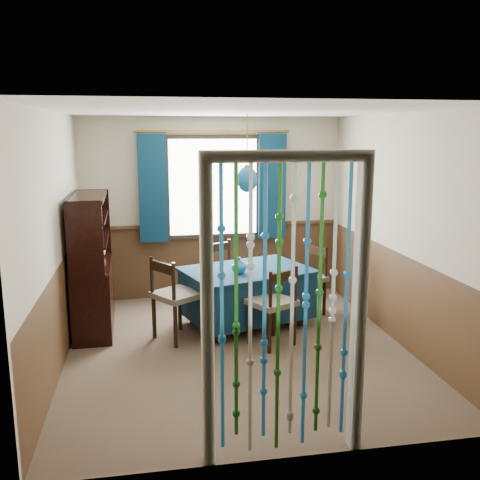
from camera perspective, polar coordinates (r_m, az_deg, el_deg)
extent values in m
plane|color=brown|center=(5.88, -0.28, -11.51)|extent=(4.00, 4.00, 0.00)
plane|color=silver|center=(5.42, -0.31, 13.63)|extent=(4.00, 4.00, 0.00)
plane|color=#BEB49C|center=(7.47, -2.91, 3.40)|extent=(3.60, 0.00, 3.60)
plane|color=#BEB49C|center=(3.61, 5.13, -5.38)|extent=(3.60, 0.00, 3.60)
plane|color=#BEB49C|center=(5.51, -19.08, -0.11)|extent=(0.00, 4.00, 4.00)
plane|color=#BEB49C|center=(6.08, 16.67, 1.08)|extent=(0.00, 4.00, 4.00)
plane|color=#472F1B|center=(7.59, -2.84, -2.23)|extent=(3.60, 0.00, 3.60)
plane|color=#472F1B|center=(3.91, 4.87, -15.90)|extent=(3.60, 0.00, 3.60)
plane|color=#472F1B|center=(5.69, -18.44, -7.52)|extent=(0.00, 4.00, 4.00)
plane|color=#472F1B|center=(6.24, 16.16, -5.71)|extent=(0.00, 4.00, 4.00)
cube|color=black|center=(7.38, -2.88, 5.65)|extent=(1.32, 0.12, 1.42)
cube|color=#0C283F|center=(6.45, 0.72, -5.71)|extent=(1.61, 1.33, 0.54)
cube|color=#0C283F|center=(6.37, 0.73, -3.25)|extent=(1.69, 1.40, 0.03)
cylinder|color=black|center=(6.02, -2.46, -10.23)|extent=(0.07, 0.07, 0.14)
cylinder|color=black|center=(6.56, 6.55, -8.46)|extent=(0.07, 0.07, 0.14)
cylinder|color=black|center=(6.61, -5.07, -8.27)|extent=(0.07, 0.07, 0.14)
cylinder|color=black|center=(7.10, 3.39, -6.83)|extent=(0.07, 0.07, 0.14)
cylinder|color=black|center=(5.70, 3.15, -9.85)|extent=(0.04, 0.04, 0.45)
cylinder|color=black|center=(5.93, 5.81, -9.04)|extent=(0.04, 0.04, 0.45)
cylinder|color=black|center=(5.94, 0.96, -8.93)|extent=(0.04, 0.04, 0.45)
cylinder|color=black|center=(6.16, 3.60, -8.19)|extent=(0.04, 0.04, 0.45)
cube|color=#5B5549|center=(5.84, 3.41, -6.64)|extent=(0.59, 0.58, 0.06)
cube|color=black|center=(5.62, 4.67, -3.87)|extent=(0.36, 0.21, 0.10)
cylinder|color=black|center=(5.54, 3.27, -5.58)|extent=(0.04, 0.04, 0.44)
cylinder|color=black|center=(5.78, 5.97, -4.91)|extent=(0.04, 0.04, 0.44)
cylinder|color=black|center=(7.22, -1.11, -5.18)|extent=(0.04, 0.04, 0.46)
cylinder|color=black|center=(7.03, -3.57, -5.67)|extent=(0.04, 0.04, 0.46)
cylinder|color=black|center=(6.95, 0.53, -5.84)|extent=(0.04, 0.04, 0.46)
cylinder|color=black|center=(6.75, -1.99, -6.38)|extent=(0.04, 0.04, 0.46)
cube|color=#5B5549|center=(6.91, -1.54, -3.72)|extent=(0.59, 0.58, 0.06)
cube|color=black|center=(6.98, -2.40, -0.75)|extent=(0.36, 0.20, 0.10)
cylinder|color=black|center=(7.11, -1.17, -1.68)|extent=(0.04, 0.04, 0.45)
cylinder|color=black|center=(6.92, -3.66, -2.08)|extent=(0.04, 0.04, 0.45)
cylinder|color=black|center=(6.16, -9.15, -8.18)|extent=(0.05, 0.05, 0.48)
cylinder|color=black|center=(5.86, -6.90, -9.14)|extent=(0.05, 0.05, 0.48)
cylinder|color=black|center=(6.37, -6.44, -7.45)|extent=(0.05, 0.05, 0.48)
cylinder|color=black|center=(6.08, -4.14, -8.32)|extent=(0.05, 0.05, 0.48)
cube|color=#5B5549|center=(6.03, -6.72, -5.83)|extent=(0.63, 0.64, 0.06)
cube|color=black|center=(5.82, -8.30, -2.90)|extent=(0.27, 0.36, 0.11)
cylinder|color=black|center=(6.01, -9.37, -3.94)|extent=(0.04, 0.04, 0.47)
cylinder|color=black|center=(5.71, -7.09, -4.70)|extent=(0.04, 0.04, 0.47)
cylinder|color=black|center=(6.90, 8.99, -6.15)|extent=(0.04, 0.04, 0.45)
cylinder|color=black|center=(7.16, 7.06, -5.45)|extent=(0.04, 0.04, 0.45)
cylinder|color=black|center=(6.69, 6.82, -6.66)|extent=(0.04, 0.04, 0.45)
cylinder|color=black|center=(6.95, 4.92, -5.92)|extent=(0.04, 0.04, 0.45)
cube|color=#5B5549|center=(6.85, 6.99, -4.01)|extent=(0.56, 0.57, 0.06)
cube|color=black|center=(6.88, 8.20, -1.14)|extent=(0.19, 0.36, 0.10)
cylinder|color=black|center=(6.79, 9.17, -2.56)|extent=(0.04, 0.04, 0.44)
cylinder|color=black|center=(7.05, 7.21, -1.99)|extent=(0.04, 0.04, 0.44)
cube|color=black|center=(6.55, -15.31, -5.78)|extent=(0.46, 1.23, 0.80)
cube|color=black|center=(5.80, -16.22, 0.08)|extent=(0.37, 0.06, 0.80)
cube|color=black|center=(6.94, -15.25, 1.94)|extent=(0.37, 0.06, 0.80)
cube|color=black|center=(6.31, -15.87, 4.47)|extent=(0.41, 1.23, 0.04)
cube|color=black|center=(6.39, -17.39, 1.03)|extent=(0.06, 1.20, 0.80)
cube|color=black|center=(6.38, -15.37, 0.07)|extent=(0.35, 1.15, 0.02)
cube|color=black|center=(6.34, -15.49, 2.39)|extent=(0.35, 1.15, 0.02)
cylinder|color=olive|center=(6.16, 0.76, 9.92)|extent=(0.01, 0.01, 0.74)
ellipsoid|color=#14568F|center=(6.18, 0.75, 6.48)|extent=(0.24, 0.24, 0.30)
cylinder|color=olive|center=(6.17, 0.76, 7.87)|extent=(0.07, 0.07, 0.03)
imported|color=#14568F|center=(6.16, -0.10, -2.80)|extent=(0.17, 0.17, 0.17)
imported|color=beige|center=(6.18, -15.36, 0.04)|extent=(0.22, 0.22, 0.05)
imported|color=beige|center=(6.72, -14.89, -0.97)|extent=(0.24, 0.24, 0.19)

